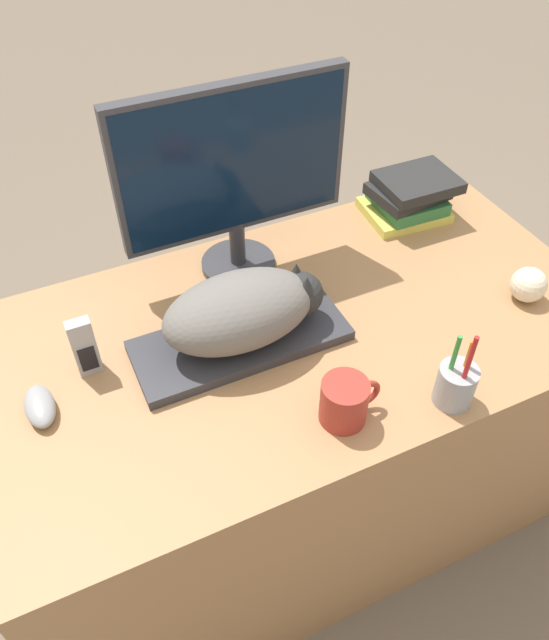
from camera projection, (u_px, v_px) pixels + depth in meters
name	position (u px, v px, depth m)	size (l,w,h in m)	color
ground_plane	(355.00, 613.00, 1.62)	(12.00, 12.00, 0.00)	#6B5B4C
desk	(296.00, 426.00, 1.59)	(1.35, 0.72, 0.73)	#9E7047
keyboard	(241.00, 340.00, 1.29)	(0.44, 0.18, 0.02)	#2D2D33
cat	(245.00, 309.00, 1.24)	(0.34, 0.18, 0.14)	#66605B
monitor	(234.00, 170.00, 1.30)	(0.51, 0.17, 0.45)	#333338
computer_mouse	(40.00, 406.00, 1.16)	(0.06, 0.11, 0.04)	gray
coffee_mug	(345.00, 401.00, 1.13)	(0.12, 0.09, 0.09)	#9E2D23
pen_cup	(456.00, 384.00, 1.16)	(0.07, 0.07, 0.19)	#939399
baseball	(528.00, 285.00, 1.37)	(0.08, 0.08, 0.08)	beige
phone	(85.00, 347.00, 1.20)	(0.05, 0.03, 0.13)	#99999E
book_stack	(409.00, 196.00, 1.59)	(0.22, 0.18, 0.12)	#CCC14C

